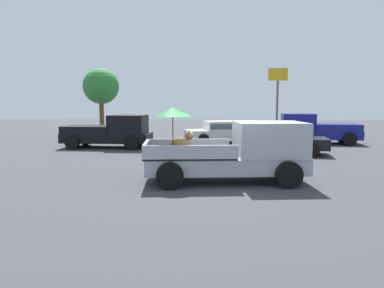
# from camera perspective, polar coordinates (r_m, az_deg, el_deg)

# --- Properties ---
(ground_plane) EXTENTS (80.00, 80.00, 0.00)m
(ground_plane) POSITION_cam_1_polar(r_m,az_deg,el_deg) (11.78, 5.19, -5.84)
(ground_plane) COLOR #38383D
(pickup_truck_main) EXTENTS (5.23, 2.71, 2.36)m
(pickup_truck_main) POSITION_cam_1_polar(r_m,az_deg,el_deg) (11.68, 7.28, -1.15)
(pickup_truck_main) COLOR black
(pickup_truck_main) RESTS_ON ground
(pickup_truck_red) EXTENTS (4.93, 2.48, 1.80)m
(pickup_truck_red) POSITION_cam_1_polar(r_m,az_deg,el_deg) (23.34, 18.59, 2.24)
(pickup_truck_red) COLOR black
(pickup_truck_red) RESTS_ON ground
(pickup_truck_far) EXTENTS (4.84, 2.26, 1.80)m
(pickup_truck_far) POSITION_cam_1_polar(r_m,az_deg,el_deg) (20.58, -12.57, 1.88)
(pickup_truck_far) COLOR black
(pickup_truck_far) RESTS_ON ground
(parked_sedan_near) EXTENTS (4.63, 3.00, 1.33)m
(parked_sedan_near) POSITION_cam_1_polar(r_m,az_deg,el_deg) (22.54, 4.62, 2.09)
(parked_sedan_near) COLOR black
(parked_sedan_near) RESTS_ON ground
(parked_sedan_far) EXTENTS (4.48, 2.38, 1.33)m
(parked_sedan_far) POSITION_cam_1_polar(r_m,az_deg,el_deg) (18.19, 13.64, 0.81)
(parked_sedan_far) COLOR black
(parked_sedan_far) RESTS_ON ground
(motel_sign) EXTENTS (1.40, 0.16, 4.95)m
(motel_sign) POSITION_cam_1_polar(r_m,az_deg,el_deg) (27.78, 13.23, 8.49)
(motel_sign) COLOR #59595B
(motel_sign) RESTS_ON ground
(tree_by_lot) EXTENTS (2.52, 2.52, 4.87)m
(tree_by_lot) POSITION_cam_1_polar(r_m,az_deg,el_deg) (26.91, -14.04, 8.69)
(tree_by_lot) COLOR brown
(tree_by_lot) RESTS_ON ground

